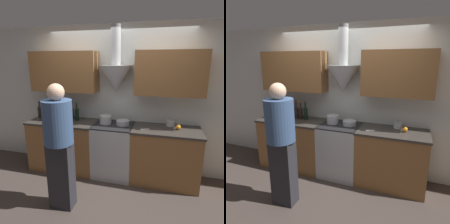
% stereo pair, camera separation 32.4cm
% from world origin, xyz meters
% --- Properties ---
extents(ground_plane, '(12.00, 12.00, 0.00)m').
position_xyz_m(ground_plane, '(0.00, 0.00, 0.00)').
color(ground_plane, '#423833').
extents(wall_back, '(8.40, 0.57, 2.60)m').
position_xyz_m(wall_back, '(-0.02, 0.57, 1.47)').
color(wall_back, silver).
rests_on(wall_back, ground_plane).
extents(counter_left, '(1.24, 0.62, 0.93)m').
position_xyz_m(counter_left, '(-0.94, 0.30, 0.47)').
color(counter_left, brown).
rests_on(counter_left, ground_plane).
extents(counter_right, '(1.10, 0.62, 0.93)m').
position_xyz_m(counter_right, '(0.87, 0.30, 0.47)').
color(counter_right, brown).
rests_on(counter_right, ground_plane).
extents(stove_range, '(0.67, 0.60, 0.93)m').
position_xyz_m(stove_range, '(0.00, 0.30, 0.47)').
color(stove_range, '#B7BABC').
rests_on(stove_range, ground_plane).
extents(wine_bottle_0, '(0.07, 0.07, 0.31)m').
position_xyz_m(wine_bottle_0, '(-1.48, 0.38, 1.06)').
color(wine_bottle_0, black).
rests_on(wine_bottle_0, counter_left).
extents(wine_bottle_1, '(0.07, 0.07, 0.34)m').
position_xyz_m(wine_bottle_1, '(-1.38, 0.38, 1.06)').
color(wine_bottle_1, black).
rests_on(wine_bottle_1, counter_left).
extents(wine_bottle_2, '(0.08, 0.08, 0.32)m').
position_xyz_m(wine_bottle_2, '(-1.28, 0.39, 1.06)').
color(wine_bottle_2, black).
rests_on(wine_bottle_2, counter_left).
extents(wine_bottle_3, '(0.07, 0.07, 0.35)m').
position_xyz_m(wine_bottle_3, '(-1.19, 0.37, 1.07)').
color(wine_bottle_3, black).
rests_on(wine_bottle_3, counter_left).
extents(wine_bottle_4, '(0.07, 0.07, 0.33)m').
position_xyz_m(wine_bottle_4, '(-1.10, 0.37, 1.07)').
color(wine_bottle_4, black).
rests_on(wine_bottle_4, counter_left).
extents(wine_bottle_5, '(0.07, 0.07, 0.33)m').
position_xyz_m(wine_bottle_5, '(-1.00, 0.38, 1.07)').
color(wine_bottle_5, black).
rests_on(wine_bottle_5, counter_left).
extents(wine_bottle_6, '(0.08, 0.08, 0.35)m').
position_xyz_m(wine_bottle_6, '(-0.90, 0.37, 1.07)').
color(wine_bottle_6, black).
rests_on(wine_bottle_6, counter_left).
extents(wine_bottle_7, '(0.07, 0.07, 0.34)m').
position_xyz_m(wine_bottle_7, '(-0.81, 0.37, 1.06)').
color(wine_bottle_7, black).
rests_on(wine_bottle_7, counter_left).
extents(wine_bottle_8, '(0.07, 0.07, 0.34)m').
position_xyz_m(wine_bottle_8, '(-0.71, 0.38, 1.07)').
color(wine_bottle_8, black).
rests_on(wine_bottle_8, counter_left).
extents(stock_pot, '(0.21, 0.21, 0.14)m').
position_xyz_m(stock_pot, '(-0.15, 0.34, 1.00)').
color(stock_pot, '#B7BABC').
rests_on(stock_pot, stove_range).
extents(mixing_bowl, '(0.22, 0.22, 0.08)m').
position_xyz_m(mixing_bowl, '(0.15, 0.35, 0.97)').
color(mixing_bowl, '#B7BABC').
rests_on(mixing_bowl, stove_range).
extents(orange_fruit, '(0.08, 0.08, 0.08)m').
position_xyz_m(orange_fruit, '(1.05, 0.32, 0.97)').
color(orange_fruit, orange).
rests_on(orange_fruit, counter_right).
extents(saucepan, '(0.14, 0.14, 0.09)m').
position_xyz_m(saucepan, '(0.94, 0.49, 0.98)').
color(saucepan, '#B7BABC').
rests_on(saucepan, counter_right).
extents(chefs_knife, '(0.22, 0.10, 0.01)m').
position_xyz_m(chefs_knife, '(0.50, 0.18, 0.94)').
color(chefs_knife, silver).
rests_on(chefs_knife, counter_right).
extents(person_foreground_left, '(0.38, 0.38, 1.72)m').
position_xyz_m(person_foreground_left, '(-0.48, -0.67, 0.95)').
color(person_foreground_left, '#28282D').
rests_on(person_foreground_left, ground_plane).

